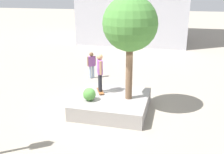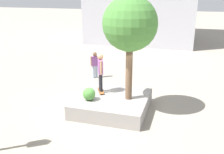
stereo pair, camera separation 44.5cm
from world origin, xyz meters
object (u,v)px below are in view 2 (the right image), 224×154
plaza_tree (130,25)px  planter_ledge (112,103)px  skateboard (101,91)px  bystander_watching (95,63)px  skateboarder (100,70)px

plaza_tree → planter_ledge: bearing=2.8°
skateboard → bystander_watching: bystander_watching is taller
planter_ledge → plaza_tree: size_ratio=0.72×
planter_ledge → skateboarder: (0.64, -0.39, 1.35)m
planter_ledge → skateboarder: size_ratio=1.79×
skateboard → skateboarder: 0.99m
planter_ledge → skateboarder: 1.55m
plaza_tree → skateboard: (1.36, -0.36, -3.02)m
skateboard → skateboarder: bearing=116.6°
planter_ledge → skateboard: 0.84m
plaza_tree → skateboarder: 2.47m
plaza_tree → skateboarder: (1.36, -0.36, -2.03)m
planter_ledge → skateboard: skateboard is taller
bystander_watching → planter_ledge: bearing=119.5°
skateboard → bystander_watching: size_ratio=0.52×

